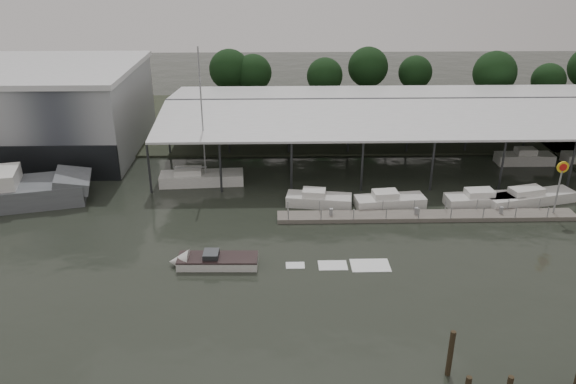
{
  "coord_description": "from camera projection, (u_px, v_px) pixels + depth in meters",
  "views": [
    {
      "loc": [
        0.9,
        -36.96,
        23.43
      ],
      "look_at": [
        2.01,
        10.64,
        2.5
      ],
      "focal_mm": 35.0,
      "sensor_mm": 36.0,
      "label": 1
    }
  ],
  "objects": [
    {
      "name": "ground",
      "position": [
        265.0,
        277.0,
        43.23
      ],
      "size": [
        200.0,
        200.0,
        0.0
      ],
      "primitive_type": "plane",
      "color": "#232820",
      "rests_on": "ground"
    },
    {
      "name": "land_strip_far",
      "position": [
        269.0,
        121.0,
        81.63
      ],
      "size": [
        140.0,
        30.0,
        0.3
      ],
      "color": "#303528",
      "rests_on": "ground"
    },
    {
      "name": "storage_warehouse",
      "position": [
        37.0,
        109.0,
        67.91
      ],
      "size": [
        24.5,
        20.5,
        10.5
      ],
      "color": "#94999E",
      "rests_on": "ground"
    },
    {
      "name": "covered_boat_shed",
      "position": [
        410.0,
        104.0,
        66.75
      ],
      "size": [
        58.24,
        24.0,
        6.96
      ],
      "color": "silver",
      "rests_on": "ground"
    },
    {
      "name": "floating_dock",
      "position": [
        426.0,
        216.0,
        52.62
      ],
      "size": [
        28.0,
        2.0,
        1.4
      ],
      "color": "slate",
      "rests_on": "ground"
    },
    {
      "name": "shell_fuel_sign",
      "position": [
        561.0,
        178.0,
        51.37
      ],
      "size": [
        1.1,
        0.18,
        5.55
      ],
      "color": "gray",
      "rests_on": "ground"
    },
    {
      "name": "white_sailboat",
      "position": [
        200.0,
        178.0,
        60.02
      ],
      "size": [
        8.99,
        3.19,
        14.69
      ],
      "rotation": [
        0.0,
        0.0,
        0.07
      ],
      "color": "white",
      "rests_on": "ground"
    },
    {
      "name": "speedboat_underway",
      "position": [
        210.0,
        261.0,
        44.66
      ],
      "size": [
        18.05,
        2.64,
        2.0
      ],
      "rotation": [
        0.0,
        0.0,
        3.12
      ],
      "color": "white",
      "rests_on": "ground"
    },
    {
      "name": "moored_cruiser_0",
      "position": [
        318.0,
        199.0,
        55.05
      ],
      "size": [
        6.59,
        3.16,
        1.7
      ],
      "rotation": [
        0.0,
        0.0,
        -0.16
      ],
      "color": "white",
      "rests_on": "ground"
    },
    {
      "name": "moored_cruiser_1",
      "position": [
        389.0,
        201.0,
        54.71
      ],
      "size": [
        6.97,
        2.93,
        1.7
      ],
      "rotation": [
        0.0,
        0.0,
        0.11
      ],
      "color": "white",
      "rests_on": "ground"
    },
    {
      "name": "moored_cruiser_2",
      "position": [
        483.0,
        199.0,
        55.06
      ],
      "size": [
        7.66,
        2.8,
        1.7
      ],
      "rotation": [
        0.0,
        0.0,
        0.08
      ],
      "color": "white",
      "rests_on": "ground"
    },
    {
      "name": "moored_cruiser_3",
      "position": [
        530.0,
        198.0,
        55.45
      ],
      "size": [
        9.53,
        4.43,
        1.7
      ],
      "rotation": [
        0.0,
        0.0,
        0.25
      ],
      "color": "white",
      "rests_on": "ground"
    },
    {
      "name": "horizon_tree_line",
      "position": [
        428.0,
        72.0,
        85.43
      ],
      "size": [
        69.15,
        11.51,
        9.56
      ],
      "color": "#321E16",
      "rests_on": "ground"
    }
  ]
}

